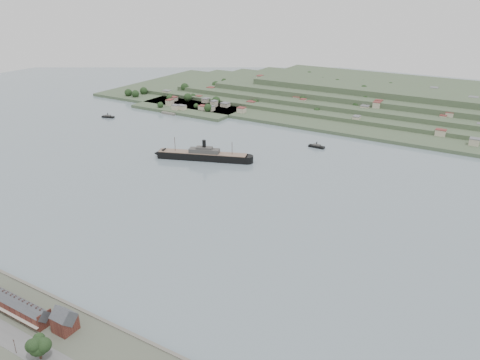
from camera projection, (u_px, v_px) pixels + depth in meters
The scene contains 8 objects.
ground at pixel (207, 203), 380.51m from camera, with size 1400.00×1400.00×0.00m, color slate.
terrace_row at pixel (11, 303), 249.93m from camera, with size 55.60×9.80×11.07m.
gabled_building at pixel (64, 320), 234.73m from camera, with size 10.40×10.18×14.09m.
far_peninsula at pixel (378, 99), 673.08m from camera, with size 760.00×309.00×30.00m.
steamship at pixel (200, 155), 472.36m from camera, with size 99.97×45.90×24.97m.
ferry_west at pixel (108, 117), 622.08m from camera, with size 17.67×9.08×6.38m.
ferry_east at pixel (317, 146), 507.90m from camera, with size 17.81×5.14×6.66m.
fig_tree at pixel (38, 346), 215.84m from camera, with size 11.66×10.10×13.02m.
Camera 1 is at (200.78, -280.39, 164.12)m, focal length 35.00 mm.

